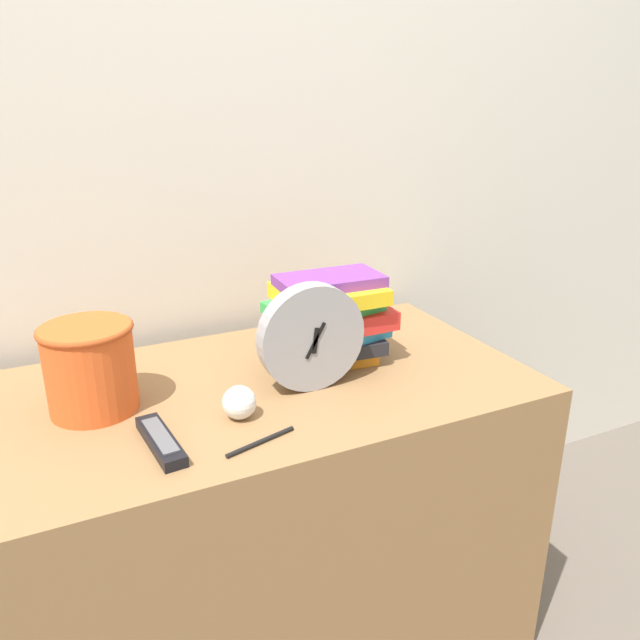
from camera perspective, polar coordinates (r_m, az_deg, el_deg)
name	(u,v)px	position (r m, az deg, el deg)	size (l,w,h in m)	color
wall_back	(172,122)	(1.51, -13.38, 17.22)	(6.00, 0.04, 2.40)	silver
desk	(243,530)	(1.47, -7.09, -18.51)	(1.22, 0.61, 0.70)	olive
desk_clock	(312,337)	(1.23, -0.78, -1.61)	(0.22, 0.04, 0.22)	#99999E
book_stack	(329,319)	(1.35, 0.80, 0.06)	(0.27, 0.21, 0.20)	orange
basket	(90,366)	(1.23, -20.29, -3.93)	(0.17, 0.17, 0.17)	#E05623
tv_remote	(161,441)	(1.11, -14.37, -10.64)	(0.05, 0.17, 0.02)	black
crumpled_paper_ball	(239,402)	(1.16, -7.38, -7.48)	(0.06, 0.06, 0.06)	white
pen	(261,442)	(1.09, -5.44, -11.01)	(0.14, 0.04, 0.01)	black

